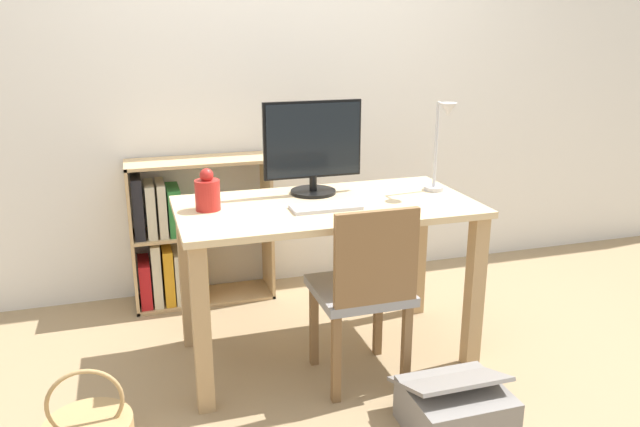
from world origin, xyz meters
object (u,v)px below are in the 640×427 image
Objects in this scene: vase at (207,193)px; desk_lamp at (442,138)px; bookshelf at (178,243)px; keyboard at (326,207)px; chair at (365,288)px; monitor at (313,145)px; storage_box at (455,408)px.

vase is 0.43× the size of desk_lamp.
vase is 0.91m from bookshelf.
keyboard is 0.40m from chair.
desk_lamp is 1.60m from bookshelf.
monitor reaches higher than desk_lamp.
keyboard is 1.66× the size of vase.
vase is at bearing 177.67° from desk_lamp.
desk_lamp is (0.61, 0.10, 0.26)m from keyboard.
desk_lamp is 0.53× the size of bookshelf.
monitor is 0.36m from keyboard.
desk_lamp is at bearing -33.98° from bookshelf.
storage_box is (-0.28, -0.75, -0.94)m from desk_lamp.
chair is (0.61, -0.36, -0.38)m from vase.
storage_box is (0.83, -0.79, -0.74)m from vase.
keyboard is 1.16m from bookshelf.
vase is at bearing -83.22° from bookshelf.
chair is 2.11× the size of storage_box.
desk_lamp is 0.52× the size of chair.
desk_lamp reaches higher than storage_box.
monitor is at bearing -45.76° from bookshelf.
bookshelf is at bearing 113.93° from chair.
desk_lamp is 0.83m from chair.
bookshelf is at bearing 134.24° from monitor.
bookshelf is 2.08× the size of storage_box.
bookshelf reaches higher than storage_box.
storage_box is at bearing -43.63° from vase.
desk_lamp is 1.10× the size of storage_box.
vase is 0.22× the size of bookshelf.
vase is 1.37m from storage_box.
monitor is 0.61m from desk_lamp.
chair is at bearing 117.64° from storage_box.
chair is at bearing -64.44° from keyboard.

